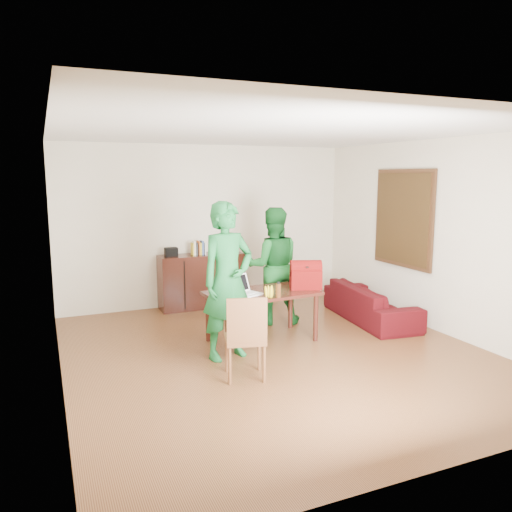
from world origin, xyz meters
name	(u,v)px	position (x,y,z in m)	size (l,w,h in m)	color
room	(274,248)	(0.01, 0.13, 1.31)	(5.20, 5.70, 2.90)	#412310
table	(262,298)	(0.02, 0.51, 0.60)	(1.49, 0.91, 0.68)	black
chair	(245,354)	(-0.65, -0.55, 0.27)	(0.52, 0.50, 0.94)	brown
person_near	(228,281)	(-0.60, 0.13, 0.95)	(0.69, 0.45, 1.90)	#16642C
person_far	(273,266)	(0.52, 1.24, 0.87)	(0.84, 0.66, 1.74)	#13581F
laptop	(247,292)	(-0.23, 0.41, 0.72)	(0.42, 0.36, 0.25)	white
bananas	(269,295)	(-0.03, 0.17, 0.71)	(0.16, 0.10, 0.06)	gold
bottle	(278,290)	(0.08, 0.14, 0.78)	(0.07, 0.07, 0.20)	#512A12
red_bag	(306,277)	(0.65, 0.45, 0.83)	(0.41, 0.24, 0.31)	maroon
sofa	(371,303)	(1.95, 0.75, 0.27)	(1.85, 0.72, 0.54)	#41080A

